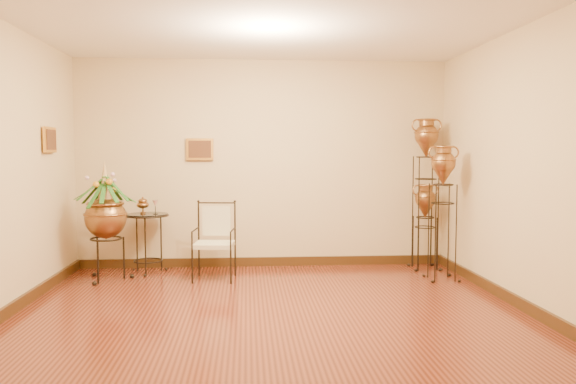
{
  "coord_description": "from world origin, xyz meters",
  "views": [
    {
      "loc": [
        -0.22,
        -5.14,
        1.55
      ],
      "look_at": [
        0.25,
        1.3,
        1.1
      ],
      "focal_mm": 35.0,
      "sensor_mm": 36.0,
      "label": 1
    }
  ],
  "objects": [
    {
      "name": "armchair",
      "position": [
        -0.63,
        1.69,
        0.47
      ],
      "size": [
        0.58,
        0.55,
        0.94
      ],
      "rotation": [
        0.0,
        0.0,
        -0.1
      ],
      "color": "black",
      "rests_on": "ground"
    },
    {
      "name": "amphora_short",
      "position": [
        2.15,
        2.15,
        0.57
      ],
      "size": [
        0.41,
        0.41,
        1.15
      ],
      "rotation": [
        0.0,
        0.0,
        0.2
      ],
      "color": "black",
      "rests_on": "ground"
    },
    {
      "name": "amphora_mid",
      "position": [
        2.15,
        1.49,
        0.84
      ],
      "size": [
        0.46,
        0.46,
        1.66
      ],
      "rotation": [
        0.0,
        0.0,
        0.27
      ],
      "color": "black",
      "rests_on": "ground"
    },
    {
      "name": "side_table",
      "position": [
        -1.5,
        2.15,
        0.4
      ],
      "size": [
        0.59,
        0.59,
        0.97
      ],
      "rotation": [
        0.0,
        0.0,
        -0.13
      ],
      "color": "black",
      "rests_on": "ground"
    },
    {
      "name": "planter_urn",
      "position": [
        -1.94,
        1.78,
        0.83
      ],
      "size": [
        1.04,
        1.04,
        1.48
      ],
      "rotation": [
        0.0,
        0.0,
        0.4
      ],
      "color": "black",
      "rests_on": "ground"
    },
    {
      "name": "amphora_tall",
      "position": [
        2.15,
        2.15,
        1.03
      ],
      "size": [
        0.5,
        0.5,
        2.02
      ],
      "rotation": [
        0.0,
        0.0,
        0.33
      ],
      "color": "black",
      "rests_on": "ground"
    },
    {
      "name": "room_shell",
      "position": [
        -0.01,
        0.01,
        1.73
      ],
      "size": [
        5.02,
        5.02,
        2.81
      ],
      "color": "#CBB883",
      "rests_on": "ground"
    },
    {
      "name": "ground",
      "position": [
        0.0,
        0.0,
        0.0
      ],
      "size": [
        5.0,
        5.0,
        0.0
      ],
      "primitive_type": "plane",
      "color": "maroon",
      "rests_on": "ground"
    }
  ]
}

